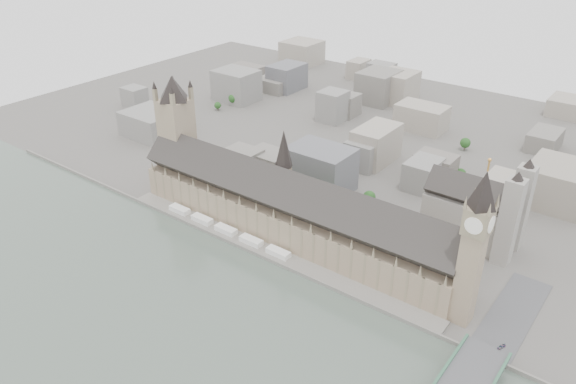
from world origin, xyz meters
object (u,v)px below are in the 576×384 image
Objects in this scene: palace_of_westminster at (290,210)px; elizabeth_tower at (475,239)px; car_approach at (501,347)px; victoria_tower at (177,128)px; westminster_abbey at (476,212)px.

palace_of_westminster is 2.47× the size of elizabeth_tower.
elizabeth_tower is 20.58× the size of car_approach.
elizabeth_tower is 1.07× the size of victoria_tower.
palace_of_westminster is 126.41m from victoria_tower.
car_approach is at bearing -10.89° from palace_of_westminster.
westminster_abbey is at bearing 34.17° from palace_of_westminster.
elizabeth_tower is (138.00, -11.70, 35.38)m from palace_of_westminster.
car_approach is (290.26, -38.66, -44.20)m from victoria_tower.
palace_of_westminster is at bearing -2.96° from victoria_tower.
victoria_tower is (-260.00, 18.00, -2.88)m from elizabeth_tower.
elizabeth_tower is at bearing 168.04° from car_approach.
car_approach is at bearing -34.33° from elizabeth_tower.
elizabeth_tower is 96.91m from westminster_abbey.
palace_of_westminster reaches higher than car_approach.
victoria_tower is 296.14m from car_approach.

